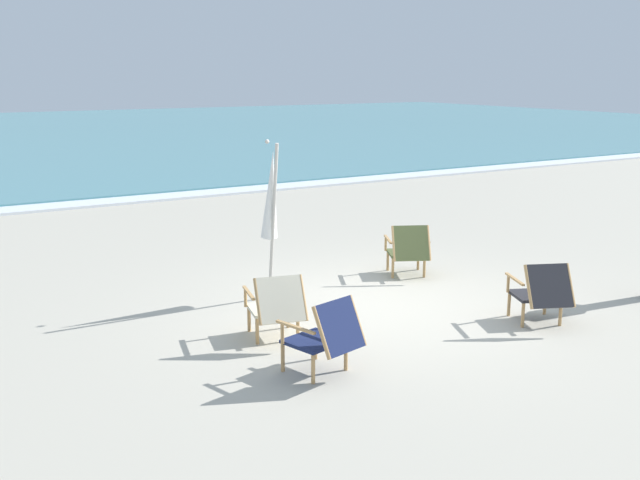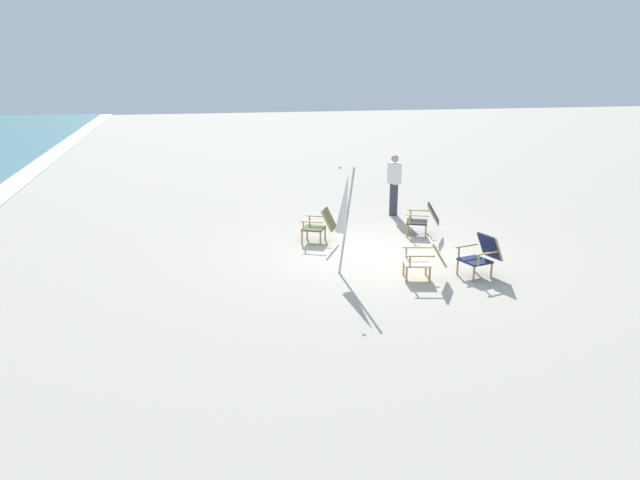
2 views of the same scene
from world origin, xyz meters
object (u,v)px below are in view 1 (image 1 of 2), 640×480
(beach_chair_mid_center, at_px, (408,249))
(beach_chair_front_right, at_px, (276,305))
(beach_chair_far_center, at_px, (326,334))
(beach_chair_back_right, at_px, (542,291))
(umbrella_furled_white, at_px, (271,196))

(beach_chair_mid_center, relative_size, beach_chair_front_right, 1.03)
(beach_chair_mid_center, distance_m, beach_chair_far_center, 3.86)
(beach_chair_mid_center, relative_size, beach_chair_back_right, 0.99)
(beach_chair_back_right, bearing_deg, beach_chair_mid_center, 90.97)
(beach_chair_far_center, xyz_separation_m, umbrella_furled_white, (0.71, 2.54, 0.95))
(beach_chair_mid_center, xyz_separation_m, beach_chair_back_right, (0.04, -2.53, -0.00))
(beach_chair_front_right, distance_m, beach_chair_back_right, 3.15)
(beach_chair_far_center, distance_m, beach_chair_front_right, 1.12)
(beach_chair_front_right, bearing_deg, beach_chair_far_center, -91.77)
(beach_chair_mid_center, height_order, beach_chair_back_right, beach_chair_mid_center)
(beach_chair_back_right, bearing_deg, umbrella_furled_white, 131.48)
(umbrella_furled_white, bearing_deg, beach_chair_mid_center, -0.76)
(beach_chair_far_center, height_order, beach_chair_front_right, beach_chair_far_center)
(beach_chair_far_center, bearing_deg, beach_chair_front_right, 88.23)
(beach_chair_mid_center, relative_size, beach_chair_far_center, 1.09)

